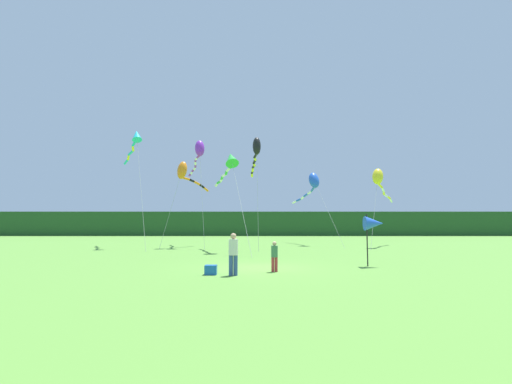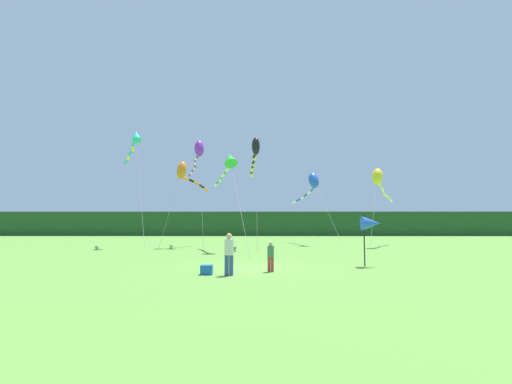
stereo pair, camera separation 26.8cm
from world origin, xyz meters
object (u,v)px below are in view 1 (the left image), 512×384
kite_yellow (377,179)px  kite_black (254,151)px  person_adult (231,252)px  kite_blue (311,183)px  kite_cyan (133,139)px  person_child (273,255)px  kite_purple (197,152)px  kite_green (228,161)px  banner_flag_pole (372,224)px  kite_orange (182,172)px  cooler_box (209,270)px

kite_yellow → kite_black: (-10.88, -2.46, 2.06)m
person_adult → kite_blue: kite_blue is taller
person_adult → kite_cyan: (-9.77, 17.35, 8.51)m
person_child → kite_purple: 19.32m
kite_green → kite_black: 3.51m
person_adult → banner_flag_pole: 7.40m
person_adult → person_child: person_adult is taller
kite_green → kite_cyan: bearing=151.6°
kite_orange → person_child: bearing=-66.2°
kite_purple → banner_flag_pole: bearing=-53.5°
kite_cyan → kite_purple: bearing=4.8°
person_adult → kite_yellow: 21.82m
kite_black → kite_blue: bearing=45.3°
kite_black → kite_orange: bearing=163.3°
kite_yellow → kite_black: bearing=-167.3°
person_adult → cooler_box: size_ratio=3.50×
cooler_box → kite_blue: 22.50m
kite_green → kite_blue: bearing=47.6°
cooler_box → banner_flag_pole: 8.27m
cooler_box → kite_green: kite_green is taller
person_adult → kite_purple: bearing=103.4°
cooler_box → kite_yellow: size_ratio=0.06×
kite_orange → kite_green: (4.32, -4.48, 0.18)m
kite_cyan → kite_black: bearing=-11.3°
kite_black → kite_cyan: bearing=168.7°
person_child → kite_orange: (-7.06, 15.99, 5.78)m
cooler_box → kite_black: bearing=83.1°
banner_flag_pole → kite_black: kite_black is taller
kite_orange → kite_cyan: size_ratio=0.72×
kite_black → kite_blue: size_ratio=0.92×
cooler_box → kite_blue: bearing=70.4°
banner_flag_pole → kite_green: (-7.66, 9.47, 4.64)m
kite_purple → kite_black: bearing=-26.9°
person_adult → person_child: (1.69, 1.11, -0.21)m
banner_flag_pole → kite_black: (-5.71, 12.07, 5.97)m
person_adult → kite_blue: (6.37, 20.74, 5.03)m
cooler_box → person_child: bearing=18.3°
banner_flag_pole → kite_orange: bearing=130.7°
kite_purple → kite_black: size_ratio=1.04×
person_child → kite_cyan: bearing=125.2°
cooler_box → banner_flag_pole: size_ratio=0.19×
person_adult → cooler_box: bearing=164.7°
kite_purple → kite_yellow: (16.01, -0.14, -2.46)m
person_adult → kite_purple: 19.78m
person_adult → kite_cyan: size_ratio=0.16×
kite_purple → kite_blue: bearing=15.4°
person_child → banner_flag_pole: size_ratio=0.51×
person_child → kite_purple: kite_purple is taller
banner_flag_pole → kite_purple: size_ratio=0.26×
kite_black → kite_cyan: size_ratio=0.88×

